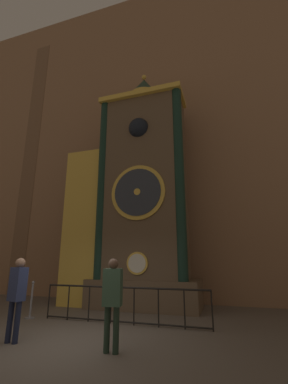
{
  "coord_description": "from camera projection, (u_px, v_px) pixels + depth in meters",
  "views": [
    {
      "loc": [
        3.22,
        -4.95,
        1.61
      ],
      "look_at": [
        0.31,
        4.06,
        4.11
      ],
      "focal_mm": 24.0,
      "sensor_mm": 36.0,
      "label": 1
    }
  ],
  "objects": [
    {
      "name": "clock_tower",
      "position": [
        132.0,
        197.0,
        9.86
      ],
      "size": [
        5.06,
        1.83,
        9.36
      ],
      "color": "brown",
      "rests_on": "ground_plane"
    },
    {
      "name": "cathedral_back_wall",
      "position": [
        146.0,
        125.0,
        12.3
      ],
      "size": [
        24.0,
        0.32,
        15.79
      ],
      "color": "#936B4C",
      "rests_on": "ground_plane"
    },
    {
      "name": "visitor_far",
      "position": [
        112.0,
        295.0,
        4.79
      ],
      "size": [
        0.37,
        0.27,
        1.63
      ],
      "rotation": [
        0.0,
        0.0,
        0.16
      ],
      "color": "#213427",
      "rests_on": "ground_plane"
    },
    {
      "name": "stanchion_post",
      "position": [
        31.0,
        306.0,
        7.38
      ],
      "size": [
        0.28,
        0.28,
        1.01
      ],
      "color": "gray",
      "rests_on": "ground_plane"
    },
    {
      "name": "railing_fence",
      "position": [
        122.0,
        303.0,
        6.73
      ],
      "size": [
        4.62,
        0.05,
        0.92
      ],
      "color": "black",
      "rests_on": "ground_plane"
    },
    {
      "name": "ground_plane",
      "position": [
        67.0,
        343.0,
        5.1
      ],
      "size": [
        28.0,
        28.0,
        0.0
      ],
      "primitive_type": "plane",
      "color": "brown"
    },
    {
      "name": "visitor_near",
      "position": [
        17.0,
        291.0,
        5.35
      ],
      "size": [
        0.39,
        0.3,
        1.65
      ],
      "rotation": [
        0.0,
        0.0,
        -0.27
      ],
      "color": "#1B213A",
      "rests_on": "ground_plane"
    }
  ]
}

